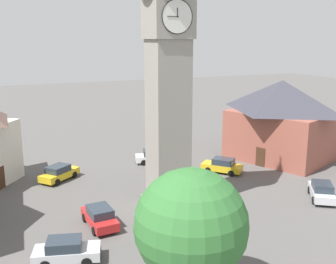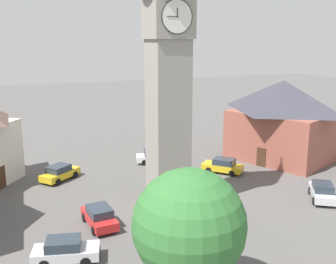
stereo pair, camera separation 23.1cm
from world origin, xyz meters
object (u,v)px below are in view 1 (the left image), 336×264
(clock_tower, at_px, (168,31))
(car_silver_kerb, at_px, (100,217))
(car_red_corner, at_px, (66,251))
(tree, at_px, (191,225))
(car_white_side, at_px, (222,165))
(building_terrace_right, at_px, (280,119))
(pedestrian, at_px, (143,233))
(car_green_alley, at_px, (322,191))
(car_blue_kerb, at_px, (154,156))
(car_black_far, at_px, (59,173))

(clock_tower, distance_m, car_silver_kerb, 14.85)
(car_red_corner, height_order, tree, tree)
(clock_tower, height_order, tree, clock_tower)
(car_white_side, xyz_separation_m, building_terrace_right, (-8.55, -1.59, 3.90))
(car_white_side, distance_m, pedestrian, 17.03)
(car_white_side, relative_size, car_green_alley, 0.97)
(car_blue_kerb, distance_m, car_silver_kerb, 16.09)
(car_red_corner, bearing_deg, car_white_side, -148.86)
(car_green_alley, bearing_deg, car_white_side, -67.25)
(car_white_side, relative_size, tree, 0.57)
(car_red_corner, relative_size, car_black_far, 1.03)
(car_blue_kerb, bearing_deg, pedestrian, 65.60)
(car_silver_kerb, xyz_separation_m, car_black_far, (1.07, -11.40, 0.00))
(car_red_corner, relative_size, building_terrace_right, 0.34)
(car_silver_kerb, bearing_deg, clock_tower, -166.22)
(car_green_alley, bearing_deg, pedestrian, 4.49)
(car_silver_kerb, relative_size, car_green_alley, 0.97)
(clock_tower, distance_m, car_blue_kerb, 17.90)
(car_white_side, height_order, tree, tree)
(car_black_far, height_order, pedestrian, pedestrian)
(clock_tower, height_order, car_green_alley, clock_tower)
(car_black_far, distance_m, building_terrace_right, 24.92)
(car_black_far, relative_size, car_green_alley, 0.99)
(car_black_far, relative_size, pedestrian, 2.54)
(car_red_corner, xyz_separation_m, building_terrace_right, (-26.53, -12.45, 3.90))
(tree, bearing_deg, building_terrace_right, -138.07)
(car_red_corner, distance_m, building_terrace_right, 29.57)
(car_blue_kerb, bearing_deg, clock_tower, 73.61)
(clock_tower, height_order, building_terrace_right, clock_tower)
(car_red_corner, bearing_deg, car_green_alley, -176.96)
(clock_tower, xyz_separation_m, car_white_side, (-8.58, -5.36, -13.39))
(pedestrian, bearing_deg, building_terrace_right, -149.62)
(car_blue_kerb, relative_size, car_silver_kerb, 1.05)
(car_white_side, bearing_deg, car_green_alley, 112.75)
(car_black_far, relative_size, tree, 0.58)
(car_black_far, bearing_deg, car_red_corner, 82.25)
(tree, distance_m, building_terrace_right, 28.68)
(car_white_side, distance_m, building_terrace_right, 9.53)
(car_black_far, bearing_deg, tree, 97.99)
(car_white_side, xyz_separation_m, pedestrian, (12.97, 11.03, 0.25))
(clock_tower, bearing_deg, car_black_far, -53.50)
(clock_tower, distance_m, car_white_side, 16.79)
(car_blue_kerb, xyz_separation_m, tree, (7.55, 23.61, 3.68))
(car_red_corner, xyz_separation_m, car_green_alley, (-22.05, -1.17, 0.00))
(clock_tower, relative_size, tree, 3.27)
(car_blue_kerb, bearing_deg, car_green_alley, 120.60)
(car_silver_kerb, bearing_deg, car_black_far, -84.65)
(car_white_side, bearing_deg, pedestrian, 40.39)
(car_silver_kerb, xyz_separation_m, tree, (-2.03, 10.69, 3.68))
(car_black_far, xyz_separation_m, building_terrace_right, (-24.44, 2.93, 3.90))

